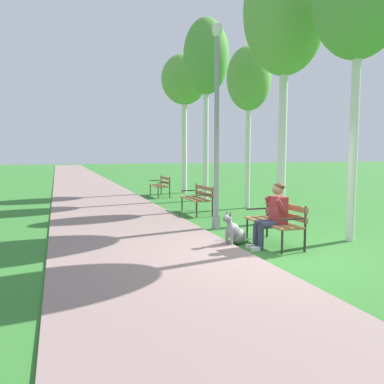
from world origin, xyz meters
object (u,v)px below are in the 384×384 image
(person_seated_on_near_bench, at_px, (273,213))
(park_bench_mid, at_px, (198,197))
(dog_grey, at_px, (235,232))
(birch_tree_third, at_px, (249,80))
(park_bench_near, at_px, (277,219))
(birch_tree_fifth, at_px, (184,81))
(birch_tree_second, at_px, (285,13))
(park_bench_far, at_px, (161,184))
(lamp_post_near, at_px, (217,125))
(birch_tree_fourth, at_px, (206,58))

(person_seated_on_near_bench, bearing_deg, park_bench_mid, 88.54)
(dog_grey, bearing_deg, birch_tree_third, 60.52)
(park_bench_near, relative_size, birch_tree_fifth, 0.24)
(birch_tree_second, bearing_deg, park_bench_far, 102.08)
(birch_tree_second, bearing_deg, lamp_post_near, -169.53)
(park_bench_near, xyz_separation_m, lamp_post_near, (-0.52, 1.88, 1.95))
(park_bench_near, bearing_deg, birch_tree_fourth, 79.93)
(dog_grey, relative_size, birch_tree_second, 0.11)
(park_bench_near, height_order, birch_tree_third, birch_tree_third)
(person_seated_on_near_bench, xyz_separation_m, birch_tree_third, (2.05, 5.12, 3.47))
(birch_tree_second, bearing_deg, birch_tree_fourth, 91.89)
(park_bench_far, height_order, lamp_post_near, lamp_post_near)
(person_seated_on_near_bench, height_order, lamp_post_near, lamp_post_near)
(dog_grey, bearing_deg, birch_tree_second, 41.39)
(dog_grey, distance_m, lamp_post_near, 2.76)
(park_bench_mid, distance_m, park_bench_far, 4.85)
(park_bench_far, relative_size, birch_tree_second, 0.22)
(park_bench_mid, bearing_deg, birch_tree_third, 16.94)
(birch_tree_second, relative_size, birch_tree_third, 1.33)
(park_bench_far, height_order, birch_tree_fifth, birch_tree_fifth)
(birch_tree_fourth, xyz_separation_m, birch_tree_fifth, (0.08, 2.93, -0.35))
(birch_tree_second, height_order, birch_tree_fourth, birch_tree_second)
(dog_grey, relative_size, birch_tree_third, 0.15)
(person_seated_on_near_bench, xyz_separation_m, birch_tree_fifth, (1.60, 10.52, 4.31))
(park_bench_far, xyz_separation_m, lamp_post_near, (-0.52, -7.29, 1.95))
(birch_tree_third, bearing_deg, park_bench_mid, -163.06)
(park_bench_far, xyz_separation_m, dog_grey, (-0.80, -8.93, -0.25))
(park_bench_near, xyz_separation_m, dog_grey, (-0.80, 0.25, -0.25))
(park_bench_near, xyz_separation_m, birch_tree_fourth, (1.31, 7.38, 4.83))
(park_bench_mid, xyz_separation_m, park_bench_far, (0.09, 4.85, 0.00))
(birch_tree_third, bearing_deg, birch_tree_fifth, 94.77)
(park_bench_far, bearing_deg, birch_tree_second, -77.92)
(park_bench_mid, relative_size, birch_tree_fourth, 0.22)
(birch_tree_third, distance_m, birch_tree_fourth, 2.79)
(birch_tree_third, bearing_deg, park_bench_far, 113.40)
(park_bench_mid, distance_m, person_seated_on_near_bench, 4.54)
(birch_tree_third, bearing_deg, birch_tree_fourth, 102.18)
(person_seated_on_near_bench, bearing_deg, birch_tree_fifth, 81.35)
(park_bench_near, height_order, birch_tree_second, birch_tree_second)
(dog_grey, xyz_separation_m, birch_tree_fifth, (2.19, 10.06, 4.73))
(park_bench_far, relative_size, dog_grey, 1.94)
(birch_tree_second, height_order, birch_tree_fifth, birch_tree_second)
(park_bench_far, relative_size, lamp_post_near, 0.31)
(park_bench_mid, height_order, person_seated_on_near_bench, person_seated_on_near_bench)
(lamp_post_near, relative_size, birch_tree_fourth, 0.70)
(dog_grey, bearing_deg, birch_tree_fifth, 77.72)
(birch_tree_second, bearing_deg, park_bench_near, -123.30)
(park_bench_mid, relative_size, birch_tree_second, 0.22)
(park_bench_near, relative_size, birch_tree_third, 0.29)
(birch_tree_fourth, bearing_deg, park_bench_far, 126.15)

